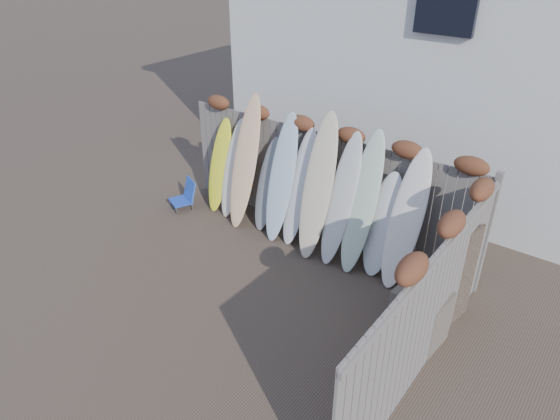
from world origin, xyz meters
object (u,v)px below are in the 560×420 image
Objects in this scene: beach_chair at (185,195)px; wooden_crate at (419,315)px; lattice_panel at (455,285)px; surfboard_0 at (220,166)px.

wooden_crate is (5.41, -0.68, 0.12)m from beach_chair.
lattice_panel reaches higher than wooden_crate.
beach_chair is at bearing -171.39° from lattice_panel.
wooden_crate is at bearing -16.62° from surfboard_0.
lattice_panel is (0.27, 0.45, 0.38)m from wooden_crate.
lattice_panel is at bearing -11.05° from surfboard_0.
surfboard_0 reaches higher than wooden_crate.
lattice_panel is 0.81× the size of surfboard_0.
beach_chair is 5.71m from lattice_panel.
surfboard_0 is at bearing 40.88° from beach_chair.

